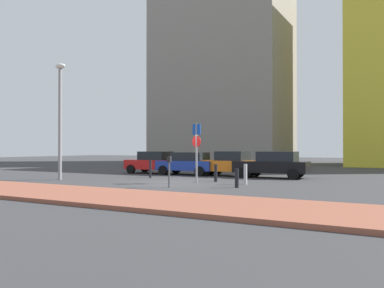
{
  "coord_description": "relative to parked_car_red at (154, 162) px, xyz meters",
  "views": [
    {
      "loc": [
        10.82,
        -17.33,
        1.82
      ],
      "look_at": [
        -0.41,
        2.95,
        2.06
      ],
      "focal_mm": 36.81,
      "sensor_mm": 36.0,
      "label": 1
    }
  ],
  "objects": [
    {
      "name": "traffic_bollard_near",
      "position": [
        8.79,
        -4.8,
        -0.3
      ],
      "size": [
        0.17,
        0.17,
        1.02
      ],
      "primitive_type": "cylinder",
      "color": "#B7B7BC",
      "rests_on": "ground"
    },
    {
      "name": "parking_meter",
      "position": [
        6.26,
        -7.91,
        0.12
      ],
      "size": [
        0.18,
        0.14,
        1.44
      ],
      "color": "#4C4C51",
      "rests_on": "ground"
    },
    {
      "name": "parked_car_black",
      "position": [
        8.66,
        0.11,
        0.02
      ],
      "size": [
        4.52,
        2.13,
        1.61
      ],
      "color": "black",
      "rests_on": "ground"
    },
    {
      "name": "sidewalk_brick",
      "position": [
        5.15,
        -12.36,
        -0.74
      ],
      "size": [
        40.0,
        3.96,
        0.14
      ],
      "primitive_type": "cube",
      "color": "#93513D",
      "rests_on": "ground"
    },
    {
      "name": "traffic_bollard_edge",
      "position": [
        2.06,
        -3.44,
        -0.27
      ],
      "size": [
        0.15,
        0.15,
        1.08
      ],
      "primitive_type": "cylinder",
      "color": "black",
      "rests_on": "ground"
    },
    {
      "name": "street_lamp",
      "position": [
        -1.53,
        -7.27,
        3.14
      ],
      "size": [
        0.7,
        0.36,
        6.67
      ],
      "color": "gray",
      "rests_on": "ground"
    },
    {
      "name": "parked_car_blue",
      "position": [
        2.77,
        0.0,
        -0.01
      ],
      "size": [
        4.11,
        2.17,
        1.52
      ],
      "color": "#1E389E",
      "rests_on": "ground"
    },
    {
      "name": "ground_plane",
      "position": [
        5.15,
        -5.94,
        -0.81
      ],
      "size": [
        120.0,
        120.0,
        0.0
      ],
      "primitive_type": "plane",
      "color": "#38383A"
    },
    {
      "name": "traffic_bollard_mid",
      "position": [
        6.8,
        -4.06,
        -0.34
      ],
      "size": [
        0.17,
        0.17,
        0.94
      ],
      "primitive_type": "cylinder",
      "color": "black",
      "rests_on": "ground"
    },
    {
      "name": "parked_car_orange",
      "position": [
        5.86,
        0.25,
        -0.0
      ],
      "size": [
        4.31,
        2.09,
        1.61
      ],
      "color": "orange",
      "rests_on": "ground"
    },
    {
      "name": "building_under_construction",
      "position": [
        -4.25,
        21.04,
        9.93
      ],
      "size": [
        15.8,
        10.09,
        21.48
      ],
      "primitive_type": "cube",
      "color": "gray",
      "rests_on": "ground"
    },
    {
      "name": "parking_sign_post",
      "position": [
        6.3,
        -5.32,
        1.14
      ],
      "size": [
        0.58,
        0.2,
        3.09
      ],
      "color": "gray",
      "rests_on": "ground"
    },
    {
      "name": "parked_car_red",
      "position": [
        0.0,
        0.0,
        0.0
      ],
      "size": [
        4.04,
        2.23,
        1.58
      ],
      "color": "red",
      "rests_on": "ground"
    },
    {
      "name": "traffic_bollard_far",
      "position": [
        9.04,
        -6.51,
        -0.37
      ],
      "size": [
        0.18,
        0.18,
        0.87
      ],
      "primitive_type": "cylinder",
      "color": "black",
      "rests_on": "ground"
    }
  ]
}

